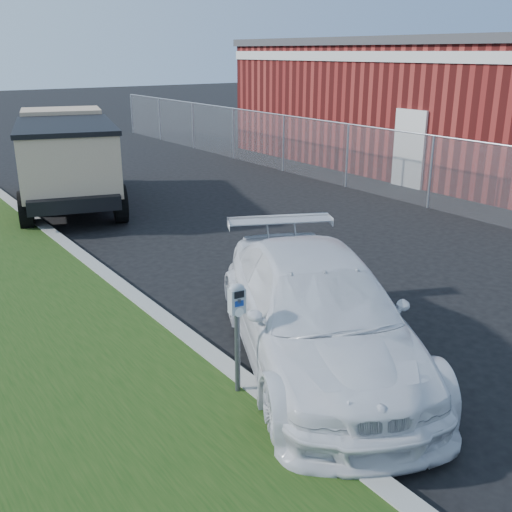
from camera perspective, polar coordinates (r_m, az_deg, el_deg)
ground at (r=9.00m, az=11.09°, el=-6.07°), size 120.00×120.00×0.00m
chainlink_fence at (r=17.55m, az=8.74°, el=10.57°), size 0.06×30.06×30.00m
brick_building at (r=22.59m, az=18.50°, el=13.87°), size 9.20×14.20×4.17m
parking_meter at (r=6.47m, az=-1.82°, el=-5.62°), size 0.19×0.14×1.29m
white_wagon at (r=7.53m, az=5.62°, el=-5.15°), size 3.75×5.12×1.38m
dump_truck at (r=16.15m, az=-17.59°, el=9.21°), size 3.63×6.09×2.25m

